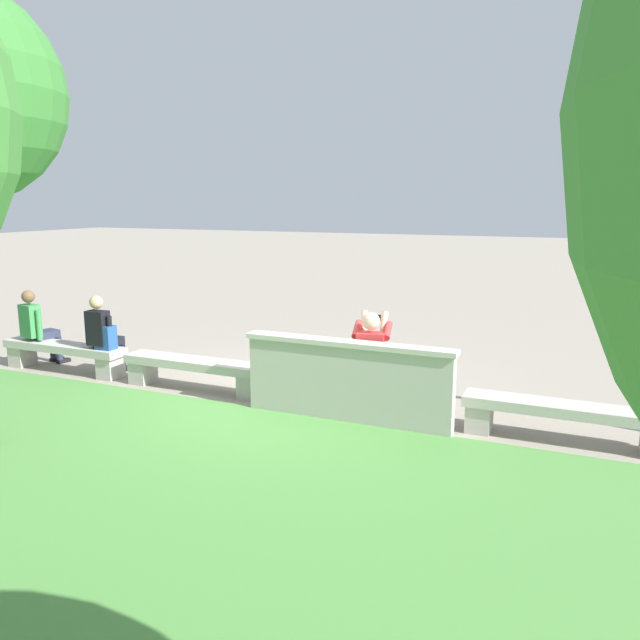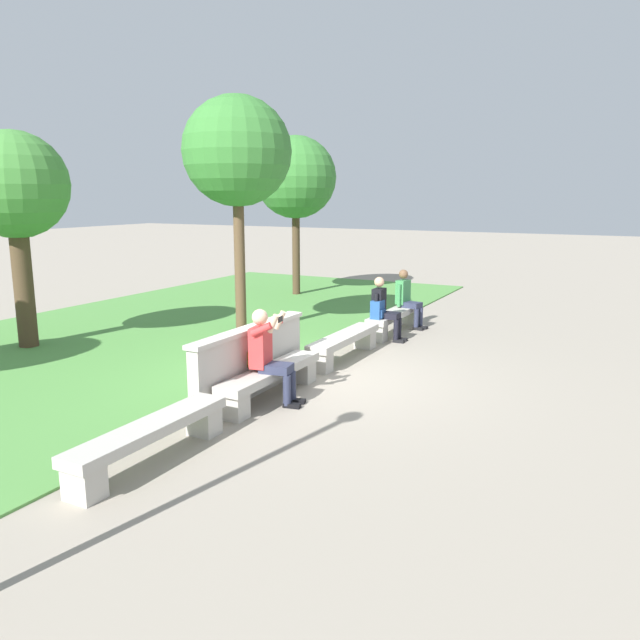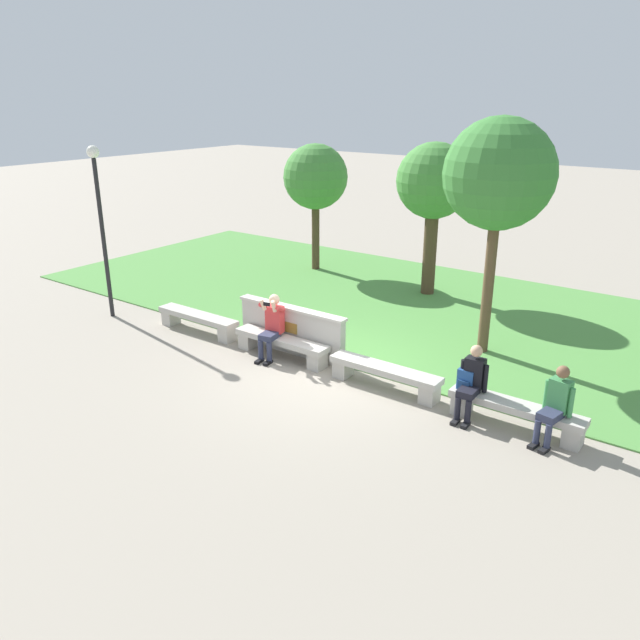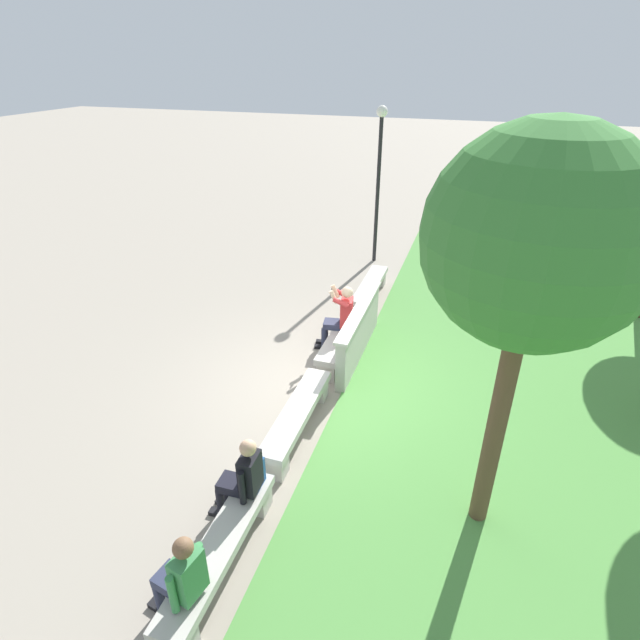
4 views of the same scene
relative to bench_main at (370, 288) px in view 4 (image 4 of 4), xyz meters
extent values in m
plane|color=gray|center=(3.66, 0.00, -0.31)|extent=(80.00, 80.00, 0.00)
cube|color=#518E42|center=(3.66, 4.38, -0.29)|extent=(21.52, 8.00, 0.03)
cube|color=#B7B2A8|center=(0.00, 0.00, 0.08)|extent=(2.19, 0.40, 0.12)
cube|color=#B7B2A8|center=(-0.92, 0.00, -0.14)|extent=(0.28, 0.34, 0.33)
cube|color=#B7B2A8|center=(0.92, 0.00, -0.14)|extent=(0.28, 0.34, 0.33)
cube|color=#B7B2A8|center=(2.44, 0.00, 0.08)|extent=(2.19, 0.40, 0.12)
cube|color=#B7B2A8|center=(1.53, 0.00, -0.14)|extent=(0.28, 0.34, 0.33)
cube|color=#B7B2A8|center=(3.36, 0.00, -0.14)|extent=(0.28, 0.34, 0.33)
cube|color=#B7B2A8|center=(4.88, 0.00, 0.08)|extent=(2.19, 0.40, 0.12)
cube|color=#B7B2A8|center=(3.97, 0.00, -0.14)|extent=(0.28, 0.34, 0.33)
cube|color=#B7B2A8|center=(5.80, 0.00, -0.14)|extent=(0.28, 0.34, 0.33)
cube|color=#B7B2A8|center=(7.33, 0.00, 0.08)|extent=(2.19, 0.40, 0.12)
cube|color=#B7B2A8|center=(6.41, 0.00, -0.14)|extent=(0.28, 0.34, 0.33)
cube|color=#B7B2A8|center=(8.24, 0.00, -0.14)|extent=(0.28, 0.34, 0.33)
cube|color=#B7B2A8|center=(2.44, 0.34, 0.17)|extent=(2.58, 0.18, 0.95)
cube|color=beige|center=(2.44, 0.34, 0.67)|extent=(2.64, 0.24, 0.06)
cube|color=olive|center=(2.44, 0.24, 0.28)|extent=(0.44, 0.02, 0.22)
cube|color=black|center=(2.23, -0.46, -0.28)|extent=(0.14, 0.25, 0.06)
cylinder|color=#2D334C|center=(2.22, -0.39, -0.07)|extent=(0.11, 0.11, 0.42)
cube|color=black|center=(2.43, -0.43, -0.28)|extent=(0.14, 0.25, 0.06)
cylinder|color=#2D334C|center=(2.42, -0.36, -0.07)|extent=(0.11, 0.11, 0.42)
cube|color=#2D334C|center=(2.29, -0.19, 0.20)|extent=(0.37, 0.46, 0.12)
cube|color=#D83838|center=(2.25, 0.04, 0.48)|extent=(0.37, 0.27, 0.56)
sphere|color=beige|center=(2.25, 0.04, 0.90)|extent=(0.22, 0.22, 0.22)
cylinder|color=#D83838|center=(2.08, -0.09, 0.77)|extent=(0.14, 0.32, 0.21)
cylinder|color=beige|center=(2.17, -0.22, 0.85)|extent=(0.09, 0.19, 0.27)
cylinder|color=#D83838|center=(2.46, -0.03, 0.77)|extent=(0.14, 0.32, 0.21)
cylinder|color=beige|center=(2.41, -0.18, 0.85)|extent=(0.13, 0.20, 0.27)
cube|color=black|center=(2.30, -0.26, 0.89)|extent=(0.15, 0.04, 0.08)
cube|color=black|center=(6.49, -0.42, -0.28)|extent=(0.11, 0.22, 0.06)
cylinder|color=black|center=(6.49, -0.36, -0.07)|extent=(0.10, 0.10, 0.42)
cube|color=black|center=(6.67, -0.42, -0.28)|extent=(0.11, 0.22, 0.06)
cylinder|color=black|center=(6.67, -0.36, -0.07)|extent=(0.10, 0.10, 0.42)
cube|color=black|center=(6.57, -0.18, 0.20)|extent=(0.29, 0.41, 0.12)
cube|color=black|center=(6.57, 0.04, 0.46)|extent=(0.33, 0.21, 0.52)
sphere|color=tan|center=(6.57, 0.04, 0.85)|extent=(0.20, 0.20, 0.20)
cylinder|color=black|center=(6.37, 0.01, 0.41)|extent=(0.08, 0.08, 0.48)
cylinder|color=black|center=(6.77, 0.03, 0.41)|extent=(0.08, 0.08, 0.48)
cube|color=black|center=(7.77, -0.39, -0.28)|extent=(0.14, 0.24, 0.06)
cylinder|color=#2D334C|center=(7.79, -0.34, -0.07)|extent=(0.10, 0.10, 0.42)
cube|color=black|center=(7.95, -0.43, -0.28)|extent=(0.14, 0.24, 0.06)
cylinder|color=#2D334C|center=(7.96, -0.37, -0.07)|extent=(0.10, 0.10, 0.42)
cube|color=#2D334C|center=(7.91, -0.18, 0.20)|extent=(0.35, 0.45, 0.12)
cube|color=#3D894C|center=(7.95, 0.04, 0.46)|extent=(0.35, 0.26, 0.52)
sphere|color=brown|center=(7.95, 0.04, 0.85)|extent=(0.20, 0.20, 0.20)
cylinder|color=#3D894C|center=(7.75, 0.06, 0.41)|extent=(0.08, 0.08, 0.48)
cylinder|color=#3D894C|center=(8.14, -0.02, 0.41)|extent=(0.08, 0.08, 0.48)
cube|color=#234C8C|center=(6.45, 0.02, 0.32)|extent=(0.28, 0.20, 0.36)
cube|color=navy|center=(6.45, -0.09, 0.25)|extent=(0.20, 0.06, 0.16)
torus|color=black|center=(6.45, 0.02, 0.52)|extent=(0.10, 0.02, 0.10)
cylinder|color=brown|center=(5.66, 2.72, 1.21)|extent=(0.22, 0.22, 3.04)
sphere|color=#387A33|center=(5.66, 2.72, 3.37)|extent=(2.15, 2.15, 2.15)
cylinder|color=black|center=(-2.52, -0.46, 1.57)|extent=(0.10, 0.10, 3.75)
sphere|color=white|center=(-2.52, -0.46, 3.59)|extent=(0.28, 0.28, 0.28)
camera|label=1|loc=(-0.14, 7.10, 2.36)|focal=35.00mm
camera|label=2|loc=(-4.76, -4.52, 2.55)|focal=35.00mm
camera|label=3|loc=(10.03, -9.07, 4.84)|focal=35.00mm
camera|label=4|loc=(10.45, 2.19, 4.89)|focal=28.00mm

